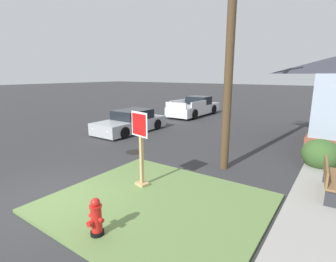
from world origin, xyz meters
name	(u,v)px	position (x,y,z in m)	size (l,w,h in m)	color
ground_plane	(49,200)	(0.00, 0.00, 0.00)	(160.00, 160.00, 0.00)	#333335
grass_corner_patch	(157,203)	(2.48, 1.46, 0.04)	(5.22, 4.61, 0.08)	#668447
fire_hydrant	(96,218)	(2.32, -0.31, 0.46)	(0.38, 0.34, 0.80)	black
stop_sign	(141,151)	(1.52, 2.00, 1.13)	(0.69, 0.35, 2.18)	tan
manhole_cover	(134,152)	(-1.02, 4.45, 0.01)	(0.70, 0.70, 0.02)	black
parked_sedan_silver	(131,122)	(-3.90, 7.35, 0.54)	(1.98, 4.50, 1.25)	#ADB2B7
pickup_truck_white	(195,108)	(-3.78, 14.71, 0.62)	(2.09, 5.46, 1.48)	silver
street_bench	(330,177)	(6.05, 4.42, 0.59)	(0.56, 1.78, 0.85)	brown
utility_pole	(231,27)	(2.87, 4.89, 4.72)	(1.74, 0.28, 9.02)	#4C3823
shrub_by_curb	(321,154)	(5.66, 6.77, 0.53)	(1.25, 1.25, 1.06)	#375A28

